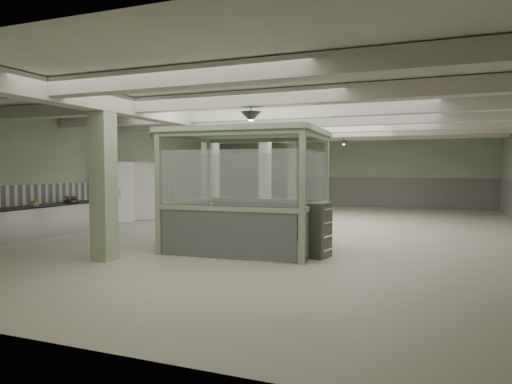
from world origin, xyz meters
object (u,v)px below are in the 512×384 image
(prep_counter, at_px, (25,223))
(walkin_cooler, at_px, (122,192))
(filing_cabinet, at_px, (319,230))
(guard_booth, at_px, (248,170))

(prep_counter, height_order, walkin_cooler, walkin_cooler)
(prep_counter, bearing_deg, filing_cabinet, 2.88)
(walkin_cooler, bearing_deg, prep_counter, -88.90)
(walkin_cooler, relative_size, filing_cabinet, 2.00)
(guard_booth, bearing_deg, filing_cabinet, -16.90)
(prep_counter, distance_m, filing_cabinet, 8.28)
(guard_booth, bearing_deg, prep_counter, -174.65)
(prep_counter, relative_size, guard_booth, 1.43)
(prep_counter, height_order, guard_booth, guard_booth)
(prep_counter, bearing_deg, guard_booth, 8.02)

